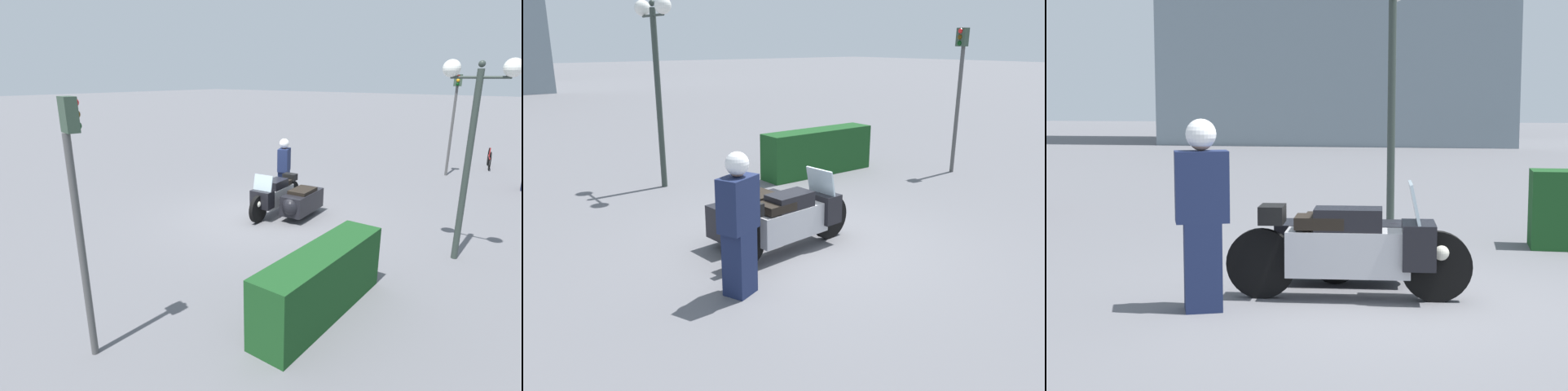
# 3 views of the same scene
# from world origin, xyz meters

# --- Properties ---
(ground_plane) EXTENTS (160.00, 160.00, 0.00)m
(ground_plane) POSITION_xyz_m (0.00, 0.00, 0.00)
(ground_plane) COLOR slate
(police_motorcycle) EXTENTS (2.42, 1.32, 1.17)m
(police_motorcycle) POSITION_xyz_m (-0.39, 0.38, 0.48)
(police_motorcycle) COLOR black
(police_motorcycle) RESTS_ON ground
(officer_rider) EXTENTS (0.56, 0.46, 1.79)m
(officer_rider) POSITION_xyz_m (-1.67, -0.65, 0.95)
(officer_rider) COLOR #192347
(officer_rider) RESTS_ON ground
(twin_lamp_post) EXTENTS (0.32, 1.31, 3.83)m
(twin_lamp_post) POSITION_xyz_m (-0.35, 4.49, 2.88)
(twin_lamp_post) COLOR #2D3833
(twin_lamp_post) RESTS_ON ground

